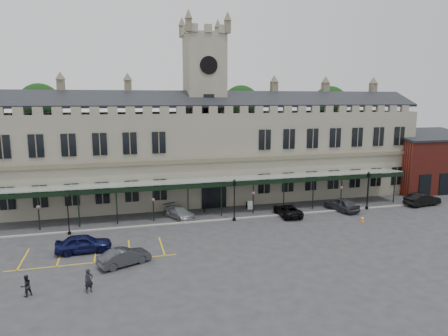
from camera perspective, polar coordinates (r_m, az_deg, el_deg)
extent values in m
plane|color=#2C2C2F|center=(41.38, 2.20, -9.59)|extent=(140.00, 140.00, 0.00)
cube|color=slate|center=(55.07, -2.72, 1.70)|extent=(60.00, 10.00, 12.00)
cube|color=brown|center=(50.05, -1.44, 1.13)|extent=(60.00, 0.35, 0.50)
cube|color=black|center=(52.09, -2.19, 9.85)|extent=(60.00, 4.77, 2.20)
cube|color=black|center=(56.97, -3.33, 9.83)|extent=(60.00, 4.77, 2.20)
cube|color=black|center=(50.94, -1.44, -3.65)|extent=(3.20, 0.18, 3.80)
cube|color=slate|center=(54.60, -2.76, 6.90)|extent=(5.00, 5.00, 22.00)
cylinder|color=silver|center=(52.21, -2.20, 14.46)|extent=(2.20, 0.12, 2.20)
cylinder|color=black|center=(52.14, -2.19, 14.47)|extent=(2.30, 0.04, 2.30)
cube|color=black|center=(52.04, -2.17, 8.97)|extent=(1.40, 0.12, 2.80)
cube|color=#8C9E93|center=(48.67, -0.92, -1.63)|extent=(50.00, 4.00, 0.40)
cube|color=black|center=(46.82, -0.32, -2.39)|extent=(50.00, 0.18, 0.50)
cube|color=maroon|center=(68.62, 26.85, 0.56)|extent=(12.00, 8.00, 8.00)
cube|color=black|center=(68.13, 27.14, 4.30)|extent=(12.40, 8.36, 1.47)
cube|color=gray|center=(46.38, 0.16, -7.35)|extent=(60.00, 0.40, 0.12)
cylinder|color=#332314|center=(63.57, -24.35, 1.92)|extent=(0.70, 0.70, 12.00)
sphere|color=black|center=(63.11, -24.80, 8.22)|extent=(6.00, 6.00, 6.00)
cylinder|color=#332314|center=(65.75, 2.41, 3.01)|extent=(0.70, 0.70, 12.00)
sphere|color=black|center=(65.31, 2.45, 9.12)|extent=(6.00, 6.00, 6.00)
cylinder|color=#332314|center=(72.18, 14.63, 3.30)|extent=(0.70, 0.70, 12.00)
sphere|color=black|center=(71.77, 14.87, 8.86)|extent=(6.00, 6.00, 6.00)
cylinder|color=black|center=(44.53, -21.22, -8.66)|extent=(0.33, 0.33, 0.28)
cylinder|color=black|center=(44.04, -21.35, -6.55)|extent=(0.11, 0.11, 3.69)
cube|color=black|center=(43.55, -21.52, -4.04)|extent=(0.26, 0.26, 0.37)
cone|color=black|center=(43.48, -21.54, -3.63)|extent=(0.41, 0.41, 0.28)
cylinder|color=black|center=(46.08, 1.46, -7.34)|extent=(0.38, 0.38, 0.32)
cylinder|color=black|center=(45.54, 1.47, -5.00)|extent=(0.13, 0.13, 4.21)
cube|color=black|center=(45.02, 1.49, -2.21)|extent=(0.30, 0.30, 0.42)
cone|color=black|center=(44.95, 1.49, -1.75)|extent=(0.46, 0.46, 0.32)
cylinder|color=black|center=(53.90, 19.71, -5.39)|extent=(0.38, 0.38, 0.31)
cylinder|color=black|center=(53.45, 19.83, -3.38)|extent=(0.13, 0.13, 4.19)
cube|color=black|center=(53.01, 19.97, -1.01)|extent=(0.29, 0.29, 0.42)
cone|color=black|center=(52.94, 19.99, -0.62)|extent=(0.46, 0.46, 0.31)
cube|color=#DC6306|center=(48.35, 19.15, -7.24)|extent=(0.37, 0.37, 0.04)
cone|color=#DC6306|center=(48.26, 19.17, -6.87)|extent=(0.43, 0.43, 0.69)
cylinder|color=silver|center=(48.23, 19.18, -6.76)|extent=(0.28, 0.28, 0.10)
cylinder|color=black|center=(50.78, 3.76, -5.66)|extent=(0.05, 0.05, 0.45)
cube|color=silver|center=(50.69, 3.77, -5.31)|extent=(0.63, 0.18, 1.09)
cylinder|color=black|center=(49.27, -2.84, -5.83)|extent=(0.17, 0.17, 0.95)
cylinder|color=black|center=(51.05, 3.23, -5.33)|extent=(0.15, 0.15, 0.87)
imported|color=#0C0F37|center=(38.93, -19.42, -10.12)|extent=(4.93, 2.10, 1.66)
imported|color=#2F3136|center=(35.18, -14.04, -12.20)|extent=(4.62, 3.14, 1.44)
imported|color=#A0A3A8|center=(47.30, -6.44, -6.29)|extent=(3.65, 5.05, 1.36)
imported|color=black|center=(48.42, 9.07, -5.98)|extent=(2.40, 4.95, 1.36)
imported|color=#2F3136|center=(52.06, 16.44, -4.97)|extent=(2.91, 5.18, 1.66)
imported|color=black|center=(58.39, 26.47, -4.03)|extent=(5.22, 2.43, 1.65)
imported|color=black|center=(31.21, -18.75, -15.03)|extent=(0.77, 0.67, 1.76)
imported|color=black|center=(32.36, -26.43, -14.83)|extent=(0.96, 0.93, 1.56)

